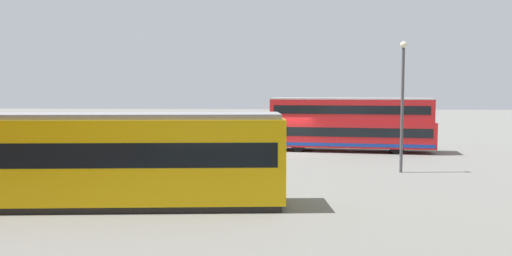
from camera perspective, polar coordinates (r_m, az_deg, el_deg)
ground_plane at (r=35.04m, az=4.44°, el=-2.91°), size 160.00×160.00×0.00m
double_decker_bus at (r=36.51m, az=10.72°, el=0.45°), size 11.95×3.92×3.87m
tram_yellow at (r=19.93m, az=-19.31°, el=-3.34°), size 15.43×3.96×3.57m
pedestrian_near_railing at (r=31.47m, az=-0.13°, el=-1.91°), size 0.35×0.36×1.72m
pedestrian_railing at (r=28.43m, az=-4.71°, el=-3.13°), size 6.48×0.93×1.08m
info_sign at (r=28.92m, az=-16.81°, el=-1.51°), size 0.93×0.21×2.31m
street_lamp at (r=27.70m, az=16.46°, el=3.48°), size 0.36×0.36×7.02m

